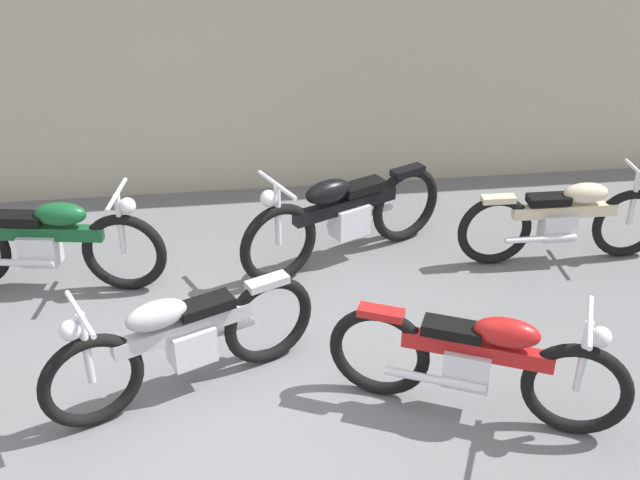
# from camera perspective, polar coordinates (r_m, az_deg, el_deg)

# --- Properties ---
(ground_plane) EXTENTS (40.00, 40.00, 0.00)m
(ground_plane) POSITION_cam_1_polar(r_m,az_deg,el_deg) (5.89, -5.31, -12.03)
(ground_plane) COLOR slate
(building_wall) EXTENTS (18.00, 0.30, 3.42)m
(building_wall) POSITION_cam_1_polar(r_m,az_deg,el_deg) (8.50, -7.05, 14.44)
(building_wall) COLOR #B2A893
(building_wall) RESTS_ON ground_plane
(motorcycle_green) EXTENTS (2.12, 0.63, 0.96)m
(motorcycle_green) POSITION_cam_1_polar(r_m,az_deg,el_deg) (7.32, -18.98, -0.17)
(motorcycle_green) COLOR black
(motorcycle_green) RESTS_ON ground_plane
(motorcycle_red) EXTENTS (1.95, 1.04, 0.95)m
(motorcycle_red) POSITION_cam_1_polar(r_m,az_deg,el_deg) (5.67, 11.26, -8.50)
(motorcycle_red) COLOR black
(motorcycle_red) RESTS_ON ground_plane
(motorcycle_black) EXTENTS (2.02, 1.10, 0.98)m
(motorcycle_black) POSITION_cam_1_polar(r_m,az_deg,el_deg) (7.35, 1.68, 1.78)
(motorcycle_black) COLOR black
(motorcycle_black) RESTS_ON ground_plane
(motorcycle_silver) EXTENTS (1.96, 1.03, 0.95)m
(motorcycle_silver) POSITION_cam_1_polar(r_m,az_deg,el_deg) (5.84, -9.86, -7.08)
(motorcycle_silver) COLOR black
(motorcycle_silver) RESTS_ON ground_plane
(motorcycle_cream) EXTENTS (1.99, 0.55, 0.89)m
(motorcycle_cream) POSITION_cam_1_polar(r_m,az_deg,el_deg) (7.71, 17.13, 1.42)
(motorcycle_cream) COLOR black
(motorcycle_cream) RESTS_ON ground_plane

